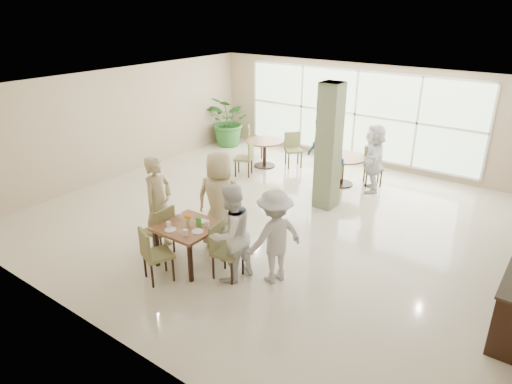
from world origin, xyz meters
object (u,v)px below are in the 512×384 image
Objects in this scene: teen_far at (220,200)px; adult_standing at (325,133)px; main_table at (189,230)px; potted_plant at (230,121)px; round_table_right at (343,163)px; teen_standing at (275,236)px; adult_b at (374,158)px; round_table_left at (265,147)px; adult_a at (325,158)px; teen_right at (231,233)px; teen_left at (158,203)px.

teen_far is 1.06× the size of adult_standing.
potted_plant reaches higher than main_table.
teen_standing is at bearing -77.14° from round_table_right.
potted_plant is (-4.46, 0.95, 0.22)m from round_table_right.
round_table_right is 4.56m from potted_plant.
teen_far is at bearing -38.21° from adult_b.
adult_standing is at bearing 96.93° from main_table.
adult_standing is (1.19, 1.29, 0.33)m from round_table_left.
adult_b is (1.20, 5.16, 0.17)m from main_table.
adult_a is at bearing -21.57° from potted_plant.
teen_right reaches higher than teen_standing.
round_table_left is 2.40m from round_table_right.
round_table_left is 4.66m from teen_far.
round_table_left is 2.44m from adult_a.
round_table_right is 4.26m from teen_far.
teen_left reaches higher than adult_b.
teen_far reaches higher than teen_standing.
adult_standing is (-1.20, 1.28, 0.30)m from round_table_right.
adult_standing is at bearing 126.58° from adult_a.
teen_right is at bearing -100.16° from teen_left.
teen_left is at bearing -59.76° from teen_standing.
potted_plant is 0.89× the size of teen_left.
main_table is 4.31m from adult_a.
teen_left reaches higher than teen_standing.
adult_standing is (-0.78, 5.50, -0.06)m from teen_far.
adult_a is at bearing -67.47° from adult_b.
potted_plant is (-4.02, 6.02, 0.14)m from main_table.
main_table is at bearing -106.62° from teen_left.
teen_right is 6.48m from adult_standing.
teen_right is (0.88, 0.08, 0.18)m from main_table.
teen_left reaches higher than adult_standing.
potted_plant is 3.27m from adult_standing.
adult_b is 0.94× the size of adult_standing.
teen_standing reaches higher than round_table_left.
teen_left is (-0.86, 0.12, 0.24)m from main_table.
round_table_left is at bearing -25.15° from potted_plant.
round_table_left is 0.90× the size of round_table_right.
teen_left reaches higher than teen_right.
teen_left is 2.37m from teen_standing.
adult_a is (0.33, 4.29, 0.23)m from main_table.
main_table is at bearing 86.59° from adult_standing.
adult_standing reaches higher than round_table_right.
potted_plant is at bearing -122.09° from adult_b.
adult_a is at bearing 108.02° from adult_standing.
teen_standing reaches higher than round_table_right.
teen_left is at bearing -77.42° from round_table_left.
teen_standing reaches higher than potted_plant.
round_table_right is at bearing -166.63° from teen_right.
potted_plant is 7.70m from teen_right.
teen_left reaches higher than potted_plant.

